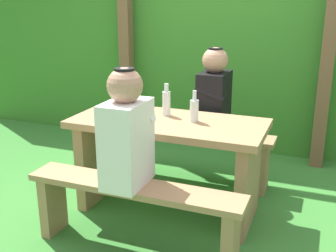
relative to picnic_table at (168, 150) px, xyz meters
name	(u,v)px	position (x,y,z in m)	size (l,w,h in m)	color
ground_plane	(168,209)	(0.00, 0.00, -0.49)	(12.00, 12.00, 0.00)	#387F32
hedge_backdrop	(232,40)	(0.00, 1.91, 0.62)	(6.40, 0.82, 2.22)	#367C26
pergola_post_left	(126,43)	(-1.02, 1.35, 0.60)	(0.12, 0.12, 2.19)	brown
pergola_post_right	(328,52)	(1.02, 1.35, 0.60)	(0.12, 0.12, 2.19)	brown
picnic_table	(168,150)	(0.00, 0.00, 0.00)	(1.40, 0.64, 0.72)	#9E7A51
bench_near	(134,204)	(0.00, -0.58, -0.16)	(1.40, 0.24, 0.46)	#9E7A51
bench_far	(192,145)	(0.00, 0.58, -0.16)	(1.40, 0.24, 0.46)	#9E7A51
person_white_shirt	(127,132)	(-0.04, -0.58, 0.31)	(0.25, 0.35, 0.72)	white
person_black_coat	(214,95)	(0.18, 0.58, 0.31)	(0.25, 0.35, 0.72)	black
drinking_glass	(123,114)	(-0.29, -0.14, 0.28)	(0.08, 0.08, 0.10)	silver
bottle_left	(166,102)	(-0.06, 0.12, 0.33)	(0.06, 0.06, 0.24)	silver
bottle_right	(194,110)	(0.19, 0.04, 0.31)	(0.06, 0.06, 0.23)	silver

